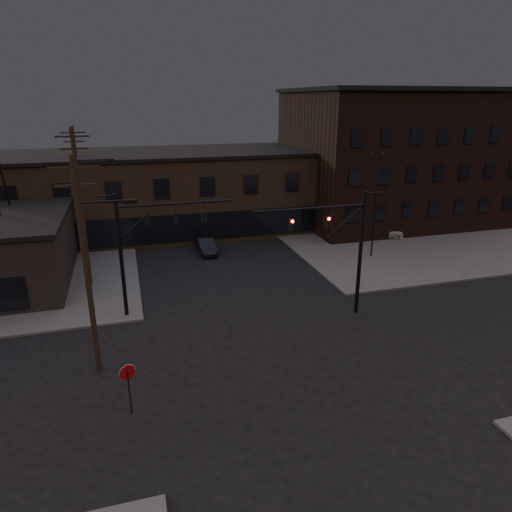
# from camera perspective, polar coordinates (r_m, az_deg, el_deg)

# --- Properties ---
(ground) EXTENTS (140.00, 140.00, 0.00)m
(ground) POSITION_cam_1_polar(r_m,az_deg,el_deg) (24.95, 3.74, -13.17)
(ground) COLOR black
(ground) RESTS_ON ground
(sidewalk_ne) EXTENTS (30.00, 30.00, 0.15)m
(sidewalk_ne) POSITION_cam_1_polar(r_m,az_deg,el_deg) (52.76, 18.39, 3.54)
(sidewalk_ne) COLOR #474744
(sidewalk_ne) RESTS_ON ground
(building_row) EXTENTS (40.00, 12.00, 8.00)m
(building_row) POSITION_cam_1_polar(r_m,az_deg,el_deg) (49.25, -7.29, 8.00)
(building_row) COLOR #4C3B28
(building_row) RESTS_ON ground
(building_right) EXTENTS (22.00, 16.00, 14.00)m
(building_right) POSITION_cam_1_polar(r_m,az_deg,el_deg) (54.77, 16.79, 11.65)
(building_right) COLOR black
(building_right) RESTS_ON ground
(traffic_signal_near) EXTENTS (7.12, 0.24, 8.00)m
(traffic_signal_near) POSITION_cam_1_polar(r_m,az_deg,el_deg) (28.67, 11.02, 1.74)
(traffic_signal_near) COLOR black
(traffic_signal_near) RESTS_ON ground
(traffic_signal_far) EXTENTS (7.12, 0.24, 8.00)m
(traffic_signal_far) POSITION_cam_1_polar(r_m,az_deg,el_deg) (29.01, -14.16, 1.88)
(traffic_signal_far) COLOR black
(traffic_signal_far) RESTS_ON ground
(stop_sign) EXTENTS (0.72, 0.33, 2.48)m
(stop_sign) POSITION_cam_1_polar(r_m,az_deg,el_deg) (21.17, -15.71, -14.45)
(stop_sign) COLOR black
(stop_sign) RESTS_ON ground
(utility_pole_near) EXTENTS (3.70, 0.28, 11.00)m
(utility_pole_near) POSITION_cam_1_polar(r_m,az_deg,el_deg) (23.11, -20.35, -0.90)
(utility_pole_near) COLOR black
(utility_pole_near) RESTS_ON ground
(utility_pole_mid) EXTENTS (3.70, 0.28, 11.50)m
(utility_pole_mid) POSITION_cam_1_polar(r_m,az_deg,el_deg) (34.68, -20.94, 5.86)
(utility_pole_mid) COLOR black
(utility_pole_mid) RESTS_ON ground
(utility_pole_far) EXTENTS (2.20, 0.28, 11.00)m
(utility_pole_far) POSITION_cam_1_polar(r_m,az_deg,el_deg) (46.59, -21.23, 8.49)
(utility_pole_far) COLOR black
(utility_pole_far) RESTS_ON ground
(lot_light_a) EXTENTS (1.50, 0.28, 9.14)m
(lot_light_a) POSITION_cam_1_polar(r_m,az_deg,el_deg) (40.22, 14.79, 7.26)
(lot_light_a) COLOR black
(lot_light_a) RESTS_ON ground
(lot_light_b) EXTENTS (1.50, 0.28, 9.14)m
(lot_light_b) POSITION_cam_1_polar(r_m,az_deg,el_deg) (47.55, 18.05, 8.69)
(lot_light_b) COLOR black
(lot_light_b) RESTS_ON ground
(parked_car_lot_a) EXTENTS (4.70, 2.60, 1.51)m
(parked_car_lot_a) POSITION_cam_1_polar(r_m,az_deg,el_deg) (47.79, 11.28, 3.64)
(parked_car_lot_a) COLOR black
(parked_car_lot_a) RESTS_ON sidewalk_ne
(parked_car_lot_b) EXTENTS (4.64, 3.34, 1.25)m
(parked_car_lot_b) POSITION_cam_1_polar(r_m,az_deg,el_deg) (47.46, 15.42, 3.04)
(parked_car_lot_b) COLOR silver
(parked_car_lot_b) RESTS_ON sidewalk_ne
(car_crossing) EXTENTS (1.51, 4.12, 1.35)m
(car_crossing) POSITION_cam_1_polar(r_m,az_deg,el_deg) (41.67, -6.26, 1.29)
(car_crossing) COLOR black
(car_crossing) RESTS_ON ground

